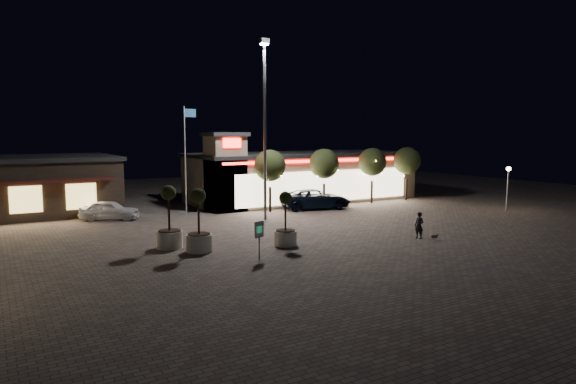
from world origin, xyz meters
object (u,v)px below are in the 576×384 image
pedestrian (419,225)px  valet_sign (259,233)px  pickup_truck (316,199)px  white_sedan (110,210)px  planter_mid (199,232)px  planter_left (169,229)px

pedestrian → valet_sign: valet_sign is taller
pickup_truck → pedestrian: pickup_truck is taller
pickup_truck → valet_sign: bearing=150.6°
white_sedan → planter_mid: (1.95, -12.37, 0.32)m
white_sedan → valet_sign: size_ratio=2.18×
pickup_truck → planter_left: planter_left is taller
valet_sign → planter_mid: bearing=123.6°
pickup_truck → valet_sign: (-11.43, -12.45, 0.49)m
valet_sign → white_sedan: bearing=104.3°
pickup_truck → planter_mid: planter_mid is taller
planter_left → planter_mid: bearing=-55.7°
pedestrian → planter_left: (-13.08, 4.87, 0.26)m
white_sedan → pedestrian: pedestrian is taller
planter_mid → valet_sign: size_ratio=1.77×
pickup_truck → valet_sign: size_ratio=3.10×
white_sedan → planter_left: planter_left is taller
pedestrian → planter_mid: 12.48m
pedestrian → planter_left: 13.96m
pedestrian → planter_left: planter_left is taller
white_sedan → pedestrian: (13.98, -15.69, 0.09)m
pickup_truck → white_sedan: bearing=92.6°
planter_mid → valet_sign: (1.95, -2.94, 0.28)m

